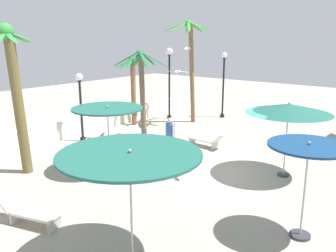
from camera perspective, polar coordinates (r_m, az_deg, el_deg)
ground_plane at (r=13.99m, az=10.66°, el=-7.61°), size 56.00×56.00×0.00m
boundary_wall at (r=19.73m, az=-13.97°, el=0.06°), size 25.20×0.30×0.94m
patio_umbrella_0 at (r=13.57m, az=-9.71°, el=2.33°), size 2.69×2.69×2.64m
patio_umbrella_1 at (r=9.49m, az=21.64°, el=-4.38°), size 2.01×2.01×2.63m
patio_umbrella_2 at (r=7.75m, az=-6.18°, el=-5.11°), size 3.17×3.17×2.78m
patio_umbrella_3 at (r=13.58m, az=18.87°, el=2.65°), size 3.09×3.09×2.84m
palm_tree_0 at (r=20.98m, az=-5.67°, el=7.17°), size 1.94×1.99×4.12m
palm_tree_1 at (r=14.12m, az=-23.48°, el=6.07°), size 2.04×2.04×5.62m
palm_tree_2 at (r=17.52m, az=-4.28°, el=6.86°), size 2.87×2.69×4.54m
palm_tree_3 at (r=21.27m, az=3.67°, el=10.88°), size 3.11×3.11×6.09m
lamp_post_1 at (r=22.54m, az=0.22°, el=8.71°), size 0.43×0.43×4.48m
lamp_post_2 at (r=23.19m, az=8.95°, el=7.63°), size 0.37×0.37×4.21m
lamp_post_3 at (r=18.03m, az=-13.91°, el=4.14°), size 0.37×0.37×3.42m
lounge_chair_0 at (r=10.93m, az=-21.66°, el=-12.62°), size 1.07×1.97×0.84m
lounge_chair_1 at (r=16.99m, az=6.43°, el=-2.16°), size 0.58×1.90×0.84m
lounge_chair_2 at (r=17.34m, az=23.05°, el=-2.84°), size 1.85×1.50×0.82m
guest_0 at (r=15.57m, az=0.35°, el=-1.07°), size 0.34×0.54×1.71m
seagull_1 at (r=20.50m, az=3.12°, el=12.37°), size 0.98×0.56×0.14m
seagull_2 at (r=17.28m, az=1.49°, el=8.77°), size 0.38×1.33×0.14m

